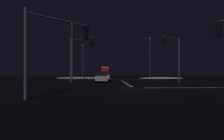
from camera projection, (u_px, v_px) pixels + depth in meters
ground at (133, 88)px, 20.01m from camera, size 120.00×120.00×0.10m
stop_line_north at (126, 83)px, 27.50m from camera, size 0.35×12.77×0.01m
centre_line_ns at (120, 79)px, 39.09m from camera, size 22.00×0.15×0.01m
crosswalk_bar_east at (205, 88)px, 20.29m from camera, size 12.77×0.40×0.01m
snow_bank_left_curb at (80, 78)px, 40.29m from camera, size 9.65×1.50×0.45m
snow_bank_right_curb at (161, 78)px, 38.41m from camera, size 8.78×1.50×0.50m
sedan_silver at (102, 77)px, 29.26m from camera, size 2.02×4.33×1.57m
sedan_white at (104, 76)px, 34.88m from camera, size 2.02×4.33×1.57m
sedan_black at (105, 75)px, 40.17m from camera, size 2.02×4.33×1.57m
sedan_blue at (104, 75)px, 45.84m from camera, size 2.02×4.33×1.57m
sedan_red at (104, 74)px, 52.45m from camera, size 2.02×4.33×1.57m
sedan_orange at (105, 74)px, 59.13m from camera, size 2.02×4.33×1.57m
box_truck at (105, 71)px, 65.68m from camera, size 2.68×8.28×3.08m
traffic_signal_ne at (173, 51)px, 26.78m from camera, size 3.60×3.60×6.60m
traffic_signal_nw at (79, 51)px, 26.28m from camera, size 3.58×3.58×6.41m
traffic_signal_sw at (56, 39)px, 13.42m from camera, size 3.71×3.71×5.70m
streetlamp_right_far at (150, 55)px, 49.42m from camera, size 0.44×0.44×10.32m
streetlamp_left_far at (83, 58)px, 48.78m from camera, size 0.44×0.44×8.54m
streetlamp_left_near at (72, 48)px, 32.79m from camera, size 0.44×0.44×10.07m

